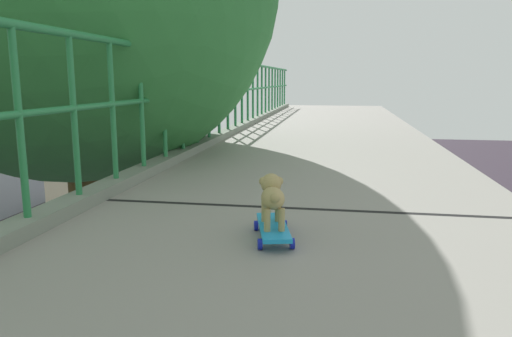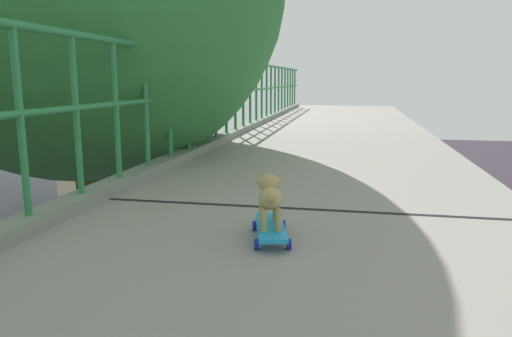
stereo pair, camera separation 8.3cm
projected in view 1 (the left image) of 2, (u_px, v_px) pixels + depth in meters
city_bus at (129, 184)px, 25.02m from camera, size 2.57×10.78×3.18m
toy_skateboard at (273, 228)px, 2.76m from camera, size 0.28×0.54×0.08m
small_dog at (272, 195)px, 2.73m from camera, size 0.19×0.35×0.28m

